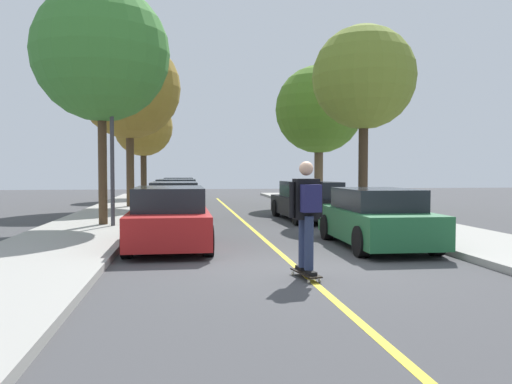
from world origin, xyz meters
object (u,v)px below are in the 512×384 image
at_px(parked_car_left_nearest, 169,218).
at_px(streetlamp, 112,122).
at_px(street_tree_left_nearest, 101,54).
at_px(parked_car_right_near, 309,201).
at_px(street_tree_right_nearest, 364,78).
at_px(skateboarder, 307,210).
at_px(fire_hydrant, 376,212).
at_px(parked_car_left_near, 174,203).
at_px(street_tree_left_far, 143,127).
at_px(parked_car_left_farthest, 178,190).
at_px(parked_car_right_nearest, 376,218).
at_px(street_tree_right_near, 319,110).
at_px(parked_car_left_far, 177,195).
at_px(street_tree_left_near, 129,88).
at_px(skateboard, 306,273).

bearing_deg(parked_car_left_nearest, streetlamp, 115.43).
bearing_deg(street_tree_left_nearest, parked_car_right_near, 14.89).
height_order(street_tree_right_nearest, skateboarder, street_tree_right_nearest).
bearing_deg(fire_hydrant, parked_car_left_near, 160.73).
bearing_deg(street_tree_left_far, street_tree_left_nearest, -90.00).
bearing_deg(street_tree_left_nearest, parked_car_left_farthest, 80.98).
xyz_separation_m(parked_car_right_near, skateboarder, (-2.41, -9.73, 0.46)).
bearing_deg(fire_hydrant, parked_car_right_nearest, -110.70).
bearing_deg(parked_car_right_near, street_tree_right_near, 72.62).
height_order(parked_car_left_far, parked_car_left_farthest, parked_car_left_far).
relative_size(parked_car_left_nearest, street_tree_right_nearest, 0.59).
height_order(parked_car_left_nearest, street_tree_left_far, street_tree_left_far).
height_order(parked_car_left_far, skateboarder, skateboarder).
relative_size(parked_car_right_nearest, streetlamp, 0.79).
distance_m(parked_car_left_nearest, parked_car_left_far, 11.18).
xyz_separation_m(parked_car_left_far, street_tree_left_near, (-2.10, 0.94, 4.78)).
relative_size(parked_car_left_far, fire_hydrant, 5.89).
height_order(parked_car_left_far, skateboard, parked_car_left_far).
distance_m(parked_car_left_near, street_tree_right_near, 10.58).
bearing_deg(skateboarder, street_tree_right_nearest, 65.90).
xyz_separation_m(parked_car_right_nearest, parked_car_right_near, (0.00, 6.48, 0.02)).
distance_m(parked_car_left_near, parked_car_right_near, 4.73).
bearing_deg(street_tree_right_near, parked_car_left_near, -134.13).
height_order(parked_car_right_nearest, street_tree_left_far, street_tree_left_far).
xyz_separation_m(parked_car_left_nearest, street_tree_right_nearest, (6.81, 6.27, 4.43)).
height_order(street_tree_left_nearest, street_tree_left_near, street_tree_left_near).
xyz_separation_m(parked_car_left_far, parked_car_right_near, (4.72, -5.24, -0.01)).
xyz_separation_m(fire_hydrant, streetlamp, (-7.97, 0.25, 2.68)).
bearing_deg(parked_car_left_nearest, street_tree_left_nearest, 116.90).
relative_size(parked_car_left_nearest, skateboard, 4.66).
bearing_deg(street_tree_left_near, parked_car_left_near, -72.21).
bearing_deg(parked_car_left_nearest, fire_hydrant, 28.86).
bearing_deg(parked_car_left_near, street_tree_left_far, 98.35).
height_order(street_tree_left_far, fire_hydrant, street_tree_left_far).
xyz_separation_m(street_tree_left_far, street_tree_right_nearest, (8.90, -13.59, 0.76)).
relative_size(street_tree_left_nearest, skateboard, 8.26).
bearing_deg(street_tree_left_near, parked_car_left_far, -24.22).
bearing_deg(parked_car_left_nearest, parked_car_left_far, 89.99).
height_order(parked_car_left_far, street_tree_left_far, street_tree_left_far).
relative_size(parked_car_left_far, parked_car_left_farthest, 1.02).
xyz_separation_m(parked_car_left_farthest, streetlamp, (-1.75, -13.63, 2.49)).
bearing_deg(fire_hydrant, parked_car_right_near, 120.81).
distance_m(parked_car_left_nearest, street_tree_right_nearest, 10.26).
xyz_separation_m(parked_car_right_near, streetlamp, (-6.47, -2.26, 2.50)).
relative_size(parked_car_left_nearest, parked_car_left_farthest, 1.00).
bearing_deg(parked_car_right_nearest, parked_car_left_far, 111.90).
relative_size(street_tree_right_nearest, skateboard, 7.95).
height_order(parked_car_right_near, skateboarder, skateboarder).
relative_size(parked_car_left_far, parked_car_right_near, 0.87).
xyz_separation_m(parked_car_right_nearest, skateboard, (-2.41, -3.21, -0.57)).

